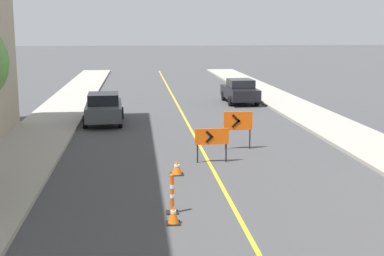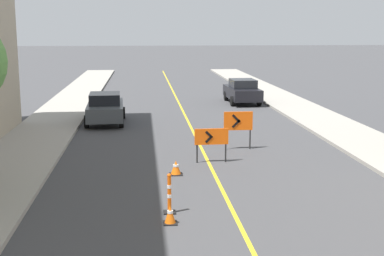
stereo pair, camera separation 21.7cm
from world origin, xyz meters
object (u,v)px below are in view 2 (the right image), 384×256
object	(u,v)px
traffic_cone_fourth	(176,168)
parked_car_curb_near	(105,108)
arrow_barricade_secondary	(238,122)
arrow_barricade_primary	(211,138)
delineator_post_rear	(169,196)
parked_car_curb_mid	(242,91)
traffic_cone_third	(170,215)

from	to	relation	value
traffic_cone_fourth	parked_car_curb_near	world-z (taller)	parked_car_curb_near
arrow_barricade_secondary	parked_car_curb_near	xyz separation A→B (m)	(-5.77, 6.60, -0.31)
arrow_barricade_primary	arrow_barricade_secondary	world-z (taller)	arrow_barricade_secondary
delineator_post_rear	arrow_barricade_secondary	xyz separation A→B (m)	(3.18, 7.39, 0.64)
arrow_barricade_primary	arrow_barricade_secondary	distance (m)	2.47
arrow_barricade_secondary	parked_car_curb_near	world-z (taller)	parked_car_curb_near
delineator_post_rear	arrow_barricade_secondary	bearing A→B (deg)	66.72
traffic_cone_fourth	arrow_barricade_primary	size ratio (longest dim) A/B	0.39
arrow_barricade_secondary	parked_car_curb_mid	distance (m)	13.63
parked_car_curb_near	parked_car_curb_mid	bearing A→B (deg)	36.44
traffic_cone_fourth	delineator_post_rear	distance (m)	3.81
traffic_cone_fourth	delineator_post_rear	xyz separation A→B (m)	(-0.41, -3.78, 0.23)
parked_car_curb_mid	traffic_cone_fourth	bearing A→B (deg)	-109.27
traffic_cone_fourth	traffic_cone_third	bearing A→B (deg)	-95.45
arrow_barricade_secondary	parked_car_curb_mid	bearing A→B (deg)	78.73
arrow_barricade_secondary	traffic_cone_third	bearing A→B (deg)	-111.30
traffic_cone_fourth	arrow_barricade_secondary	world-z (taller)	arrow_barricade_secondary
delineator_post_rear	arrow_barricade_primary	size ratio (longest dim) A/B	0.86
arrow_barricade_primary	delineator_post_rear	bearing A→B (deg)	-110.89
traffic_cone_third	parked_car_curb_mid	size ratio (longest dim) A/B	0.11
traffic_cone_third	delineator_post_rear	xyz separation A→B (m)	(0.02, 0.80, 0.23)
traffic_cone_third	traffic_cone_fourth	bearing A→B (deg)	84.55
traffic_cone_fourth	parked_car_curb_mid	xyz separation A→B (m)	(5.44, 16.97, 0.56)
arrow_barricade_primary	parked_car_curb_mid	world-z (taller)	parked_car_curb_mid
parked_car_curb_near	parked_car_curb_mid	world-z (taller)	same
delineator_post_rear	parked_car_curb_near	distance (m)	14.23
delineator_post_rear	parked_car_curb_mid	size ratio (longest dim) A/B	0.25
traffic_cone_third	parked_car_curb_mid	world-z (taller)	parked_car_curb_mid
parked_car_curb_near	traffic_cone_third	bearing A→B (deg)	-82.34
traffic_cone_third	arrow_barricade_primary	xyz separation A→B (m)	(1.84, 6.13, 0.68)
delineator_post_rear	arrow_barricade_primary	world-z (taller)	arrow_barricade_primary
traffic_cone_third	parked_car_curb_mid	distance (m)	22.34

